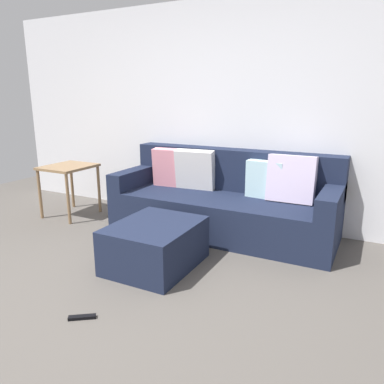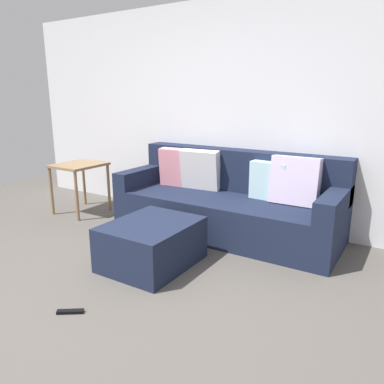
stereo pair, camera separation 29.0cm
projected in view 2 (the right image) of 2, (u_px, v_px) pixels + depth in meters
name	position (u px, v px, depth m)	size (l,w,h in m)	color
ground_plane	(61.00, 312.00, 2.58)	(7.87, 7.87, 0.00)	#544F49
wall_back	(226.00, 114.00, 4.28)	(6.05, 0.10, 2.49)	silver
couch_sectional	(229.00, 202.00, 4.02)	(2.39, 0.89, 0.89)	#192138
ottoman	(152.00, 244.00, 3.26)	(0.66, 0.81, 0.39)	#192138
side_table	(79.00, 171.00, 4.66)	(0.52, 0.59, 0.63)	olive
remote_near_ottoman	(70.00, 312.00, 2.56)	(0.18, 0.04, 0.02)	black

